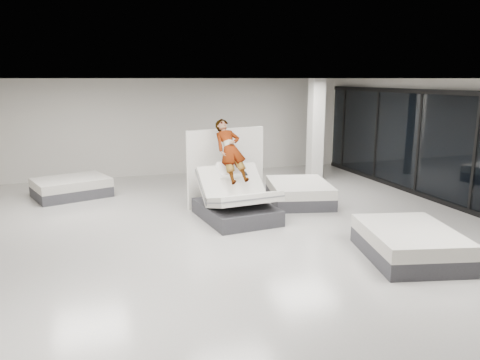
{
  "coord_description": "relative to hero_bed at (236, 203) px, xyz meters",
  "views": [
    {
      "loc": [
        -2.76,
        -8.62,
        3.21
      ],
      "look_at": [
        0.37,
        0.99,
        1.0
      ],
      "focal_mm": 35.0,
      "sensor_mm": 36.0,
      "label": 1
    }
  ],
  "objects": [
    {
      "name": "room",
      "position": [
        -0.39,
        -1.31,
        1.21
      ],
      "size": [
        14.0,
        14.04,
        3.2
      ],
      "color": "#B4B1AA",
      "rests_on": "ground"
    },
    {
      "name": "hero_bed",
      "position": [
        0.0,
        0.0,
        0.0
      ],
      "size": [
        1.71,
        2.14,
        1.29
      ],
      "color": "#36363B",
      "rests_on": "floor"
    },
    {
      "name": "person",
      "position": [
        -0.04,
        0.33,
        0.87
      ],
      "size": [
        0.78,
        1.63,
        1.31
      ],
      "primitive_type": "imported",
      "rotation": [
        0.93,
        0.0,
        0.11
      ],
      "color": "slate",
      "rests_on": "hero_bed"
    },
    {
      "name": "remote",
      "position": [
        0.22,
        0.0,
        0.68
      ],
      "size": [
        0.07,
        0.15,
        0.08
      ],
      "primitive_type": "cube",
      "rotation": [
        0.35,
        0.0,
        0.11
      ],
      "color": "black",
      "rests_on": "person"
    },
    {
      "name": "divider_panel",
      "position": [
        0.16,
        1.35,
        0.59
      ],
      "size": [
        2.14,
        0.55,
        1.97
      ],
      "primitive_type": "cube",
      "rotation": [
        0.0,
        0.0,
        0.21
      ],
      "color": "silver",
      "rests_on": "floor"
    },
    {
      "name": "flat_bed_right_far",
      "position": [
        2.02,
        0.9,
        -0.12
      ],
      "size": [
        1.89,
        2.26,
        0.55
      ],
      "color": "#36363B",
      "rests_on": "floor"
    },
    {
      "name": "flat_bed_right_near",
      "position": [
        2.26,
        -3.25,
        -0.12
      ],
      "size": [
        1.93,
        2.31,
        0.55
      ],
      "color": "#36363B",
      "rests_on": "floor"
    },
    {
      "name": "flat_bed_left_far",
      "position": [
        -3.69,
        3.44,
        -0.13
      ],
      "size": [
        2.23,
        1.93,
        0.52
      ],
      "color": "#36363B",
      "rests_on": "floor"
    },
    {
      "name": "column",
      "position": [
        3.61,
        3.19,
        1.21
      ],
      "size": [
        0.4,
        0.4,
        3.2
      ],
      "primitive_type": "cube",
      "color": "beige",
      "rests_on": "floor"
    },
    {
      "name": "storefront_glazing",
      "position": [
        5.51,
        -1.31,
        1.06
      ],
      "size": [
        0.12,
        13.4,
        2.92
      ],
      "color": "#1C242E",
      "rests_on": "floor"
    }
  ]
}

